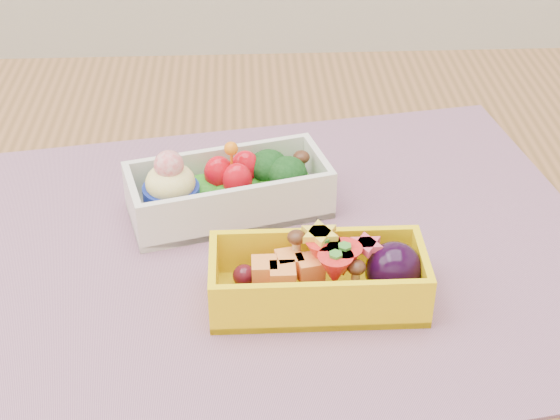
{
  "coord_description": "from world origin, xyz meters",
  "views": [
    {
      "loc": [
        0.02,
        -0.55,
        1.16
      ],
      "look_at": [
        0.05,
        0.0,
        0.79
      ],
      "focal_mm": 53.57,
      "sensor_mm": 36.0,
      "label": 1
    }
  ],
  "objects_px": {
    "table": "(226,342)",
    "bento_white": "(228,189)",
    "bento_yellow": "(323,276)",
    "placemat": "(271,253)"
  },
  "relations": [
    {
      "from": "bento_yellow",
      "to": "table",
      "type": "bearing_deg",
      "value": 139.0
    },
    {
      "from": "table",
      "to": "bento_white",
      "type": "height_order",
      "value": "bento_white"
    },
    {
      "from": "bento_white",
      "to": "bento_yellow",
      "type": "bearing_deg",
      "value": -74.7
    },
    {
      "from": "bento_white",
      "to": "bento_yellow",
      "type": "distance_m",
      "value": 0.14
    },
    {
      "from": "bento_white",
      "to": "bento_yellow",
      "type": "height_order",
      "value": "bento_white"
    },
    {
      "from": "table",
      "to": "bento_yellow",
      "type": "distance_m",
      "value": 0.16
    },
    {
      "from": "table",
      "to": "bento_white",
      "type": "bearing_deg",
      "value": 84.47
    },
    {
      "from": "table",
      "to": "bento_white",
      "type": "xyz_separation_m",
      "value": [
        0.01,
        0.06,
        0.13
      ]
    },
    {
      "from": "table",
      "to": "placemat",
      "type": "distance_m",
      "value": 0.11
    },
    {
      "from": "placemat",
      "to": "bento_yellow",
      "type": "height_order",
      "value": "bento_yellow"
    }
  ]
}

